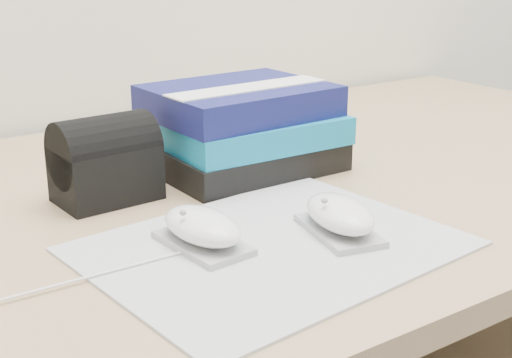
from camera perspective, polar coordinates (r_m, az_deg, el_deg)
desk at (r=1.10m, az=-2.71°, el=-10.94°), size 1.60×0.80×0.73m
mousepad at (r=0.75m, az=1.26°, el=-5.39°), size 0.40×0.32×0.00m
mouse_rear at (r=0.74m, az=-4.31°, el=-3.99°), size 0.07×0.11×0.05m
mouse_front at (r=0.77m, az=6.71°, el=-3.00°), size 0.08×0.12×0.05m
usb_cable at (r=0.70m, az=-12.35°, el=-7.43°), size 0.23×0.00×0.00m
book_stack at (r=0.99m, az=-1.07°, el=4.10°), size 0.25×0.20×0.12m
pouch at (r=0.89m, az=-11.98°, el=1.49°), size 0.12×0.09×0.11m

